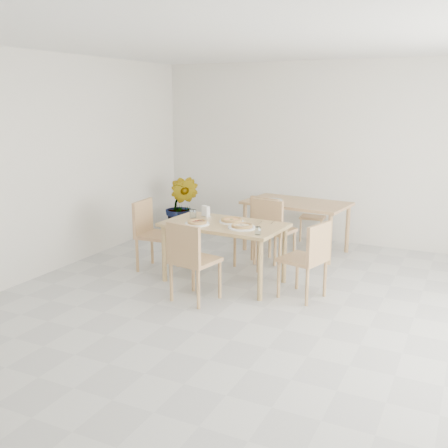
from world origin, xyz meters
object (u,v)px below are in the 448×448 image
at_px(main_table, 224,230).
at_px(pizza_mushroom, 242,226).
at_px(pizza_pepperoni, 197,222).
at_px(chair_back_n, 314,212).
at_px(chair_north, 259,227).
at_px(chair_east, 309,255).
at_px(tumbler_a, 193,214).
at_px(tumbler_b, 258,231).
at_px(second_table, 296,207).
at_px(napkin_holder, 206,212).
at_px(plate_empty, 272,200).
at_px(chair_back_s, 272,227).
at_px(plate_margherita, 231,222).
at_px(chair_south, 190,256).
at_px(plate_pepperoni, 197,224).
at_px(chair_west, 151,230).
at_px(pizza_margherita, 231,220).
at_px(plate_mushroom, 242,228).
at_px(potted_plant, 182,206).

relative_size(main_table, pizza_mushroom, 4.68).
relative_size(pizza_pepperoni, chair_back_n, 0.40).
relative_size(chair_north, chair_east, 1.03).
height_order(tumbler_a, tumbler_b, tumbler_a).
relative_size(pizza_pepperoni, second_table, 0.20).
distance_m(napkin_holder, plate_empty, 1.45).
bearing_deg(pizza_pepperoni, plate_empty, 81.37).
bearing_deg(pizza_pepperoni, chair_back_s, 63.33).
bearing_deg(pizza_mushroom, second_table, 88.06).
bearing_deg(chair_east, plate_empty, -132.13).
xyz_separation_m(main_table, napkin_holder, (-0.37, 0.22, 0.15)).
xyz_separation_m(plate_margherita, pizza_pepperoni, (-0.32, -0.28, 0.02)).
distance_m(main_table, chair_south, 0.78).
bearing_deg(chair_north, second_table, 87.85).
bearing_deg(chair_north, chair_south, -82.10).
relative_size(second_table, chair_back_s, 1.68).
bearing_deg(chair_back_n, chair_north, -104.38).
distance_m(main_table, plate_pepperoni, 0.34).
distance_m(plate_margherita, napkin_holder, 0.45).
xyz_separation_m(chair_west, chair_east, (2.21, -0.15, -0.02)).
bearing_deg(tumbler_a, plate_empty, 72.02).
bearing_deg(chair_west, chair_east, -97.85).
height_order(second_table, plate_empty, plate_empty).
distance_m(napkin_holder, second_table, 1.65).
distance_m(main_table, tumbler_b, 0.67).
bearing_deg(pizza_pepperoni, tumbler_a, 127.11).
bearing_deg(tumbler_a, plate_pepperoni, -52.89).
distance_m(chair_east, plate_pepperoni, 1.40).
xyz_separation_m(plate_margherita, chair_back_n, (0.35, 2.39, -0.31)).
bearing_deg(pizza_margherita, plate_mushroom, -43.16).
bearing_deg(chair_south, pizza_pepperoni, -58.55).
bearing_deg(chair_back_s, chair_back_n, -84.32).
xyz_separation_m(main_table, plate_empty, (0.01, 1.62, 0.09)).
height_order(plate_margherita, pizza_mushroom, pizza_mushroom).
xyz_separation_m(tumbler_b, plate_empty, (-0.56, 1.94, -0.03)).
distance_m(pizza_pepperoni, chair_back_s, 1.24).
relative_size(plate_pepperoni, pizza_mushroom, 0.92).
distance_m(plate_margherita, pizza_pepperoni, 0.43).
bearing_deg(pizza_pepperoni, potted_plant, 125.06).
bearing_deg(chair_south, chair_west, -27.57).
distance_m(plate_margherita, chair_back_n, 2.44).
bearing_deg(tumbler_a, plate_margherita, -0.76).
distance_m(chair_south, tumbler_b, 0.80).
relative_size(pizza_mushroom, potted_plant, 0.32).
distance_m(main_table, tumbler_a, 0.51).
distance_m(pizza_pepperoni, plate_empty, 1.84).
xyz_separation_m(chair_north, second_table, (0.24, 0.85, 0.13)).
xyz_separation_m(plate_margherita, plate_mushroom, (0.24, -0.23, 0.00)).
distance_m(chair_north, plate_mushroom, 1.02).
bearing_deg(tumbler_b, second_table, 96.03).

